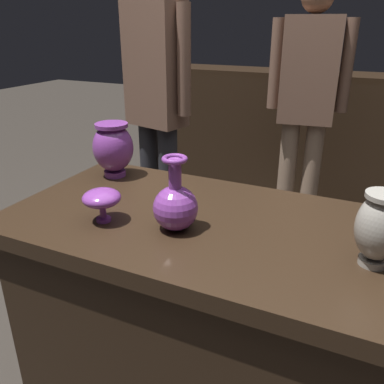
% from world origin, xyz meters
% --- Properties ---
extents(display_plinth, '(1.20, 0.64, 0.80)m').
position_xyz_m(display_plinth, '(0.00, 0.00, 0.40)').
color(display_plinth, black).
rests_on(display_plinth, ground_plane).
extents(back_display_shelf, '(2.60, 0.40, 0.99)m').
position_xyz_m(back_display_shelf, '(0.00, 2.20, 0.49)').
color(back_display_shelf, black).
rests_on(back_display_shelf, ground_plane).
extents(vase_centerpiece, '(0.12, 0.12, 0.21)m').
position_xyz_m(vase_centerpiece, '(-0.06, -0.08, 0.87)').
color(vase_centerpiece, '#7A388E').
rests_on(vase_centerpiece, display_plinth).
extents(vase_tall_behind, '(0.11, 0.11, 0.18)m').
position_xyz_m(vase_tall_behind, '(0.45, -0.05, 0.90)').
color(vase_tall_behind, gray).
rests_on(vase_tall_behind, display_plinth).
extents(vase_left_accent, '(0.15, 0.15, 0.20)m').
position_xyz_m(vase_left_accent, '(-0.46, 0.19, 0.91)').
color(vase_left_accent, '#7A388E').
rests_on(vase_left_accent, display_plinth).
extents(vase_right_accent, '(0.11, 0.11, 0.10)m').
position_xyz_m(vase_right_accent, '(-0.27, -0.13, 0.87)').
color(vase_right_accent, '#7A388E').
rests_on(vase_right_accent, display_plinth).
extents(shelf_vase_center, '(0.12, 0.12, 0.18)m').
position_xyz_m(shelf_vase_center, '(0.00, 2.19, 1.09)').
color(shelf_vase_center, orange).
rests_on(shelf_vase_center, back_display_shelf).
extents(visitor_center_back, '(0.47, 0.22, 1.55)m').
position_xyz_m(visitor_center_back, '(-0.01, 1.54, 0.91)').
color(visitor_center_back, '#846B56').
rests_on(visitor_center_back, ground_plane).
extents(visitor_near_left, '(0.46, 0.25, 1.62)m').
position_xyz_m(visitor_near_left, '(-0.72, 0.97, 0.95)').
color(visitor_near_left, '#232328').
rests_on(visitor_near_left, ground_plane).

